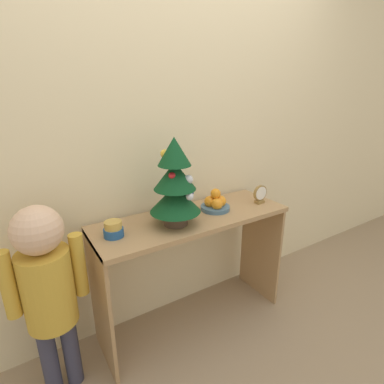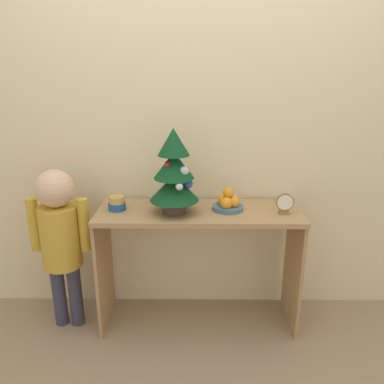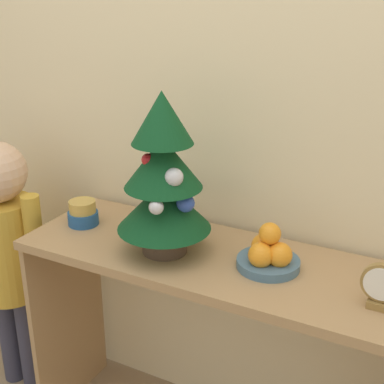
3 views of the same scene
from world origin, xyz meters
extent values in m
cube|color=beige|center=(0.00, 0.47, 1.25)|extent=(7.00, 0.05, 2.50)
cube|color=tan|center=(0.00, 0.21, 0.77)|extent=(1.23, 0.43, 0.03)
cube|color=tan|center=(-0.60, 0.21, 0.39)|extent=(0.02, 0.39, 0.79)
cylinder|color=#4C3828|center=(-0.14, 0.17, 0.81)|extent=(0.14, 0.14, 0.05)
cylinder|color=brown|center=(-0.14, 0.17, 0.86)|extent=(0.02, 0.02, 0.04)
cone|color=#0F421E|center=(-0.14, 0.17, 0.94)|extent=(0.29, 0.29, 0.15)
cone|color=#0F421E|center=(-0.14, 0.17, 1.08)|extent=(0.24, 0.24, 0.15)
cone|color=#0F421E|center=(-0.14, 0.17, 1.21)|extent=(0.18, 0.18, 0.15)
sphere|color=#2D4CA8|center=(-0.06, 0.16, 0.97)|extent=(0.05, 0.05, 0.05)
sphere|color=silver|center=(-0.11, 0.07, 0.98)|extent=(0.04, 0.04, 0.04)
sphere|color=red|center=(-0.18, 0.14, 1.09)|extent=(0.04, 0.04, 0.04)
sphere|color=silver|center=(-0.08, 0.13, 1.05)|extent=(0.05, 0.05, 0.05)
sphere|color=red|center=(-0.21, 0.17, 1.01)|extent=(0.06, 0.06, 0.06)
sphere|color=gold|center=(-0.18, 0.22, 1.19)|extent=(0.05, 0.05, 0.05)
cylinder|color=#476B84|center=(0.18, 0.22, 0.80)|extent=(0.19, 0.19, 0.03)
sphere|color=orange|center=(0.21, 0.22, 0.84)|extent=(0.07, 0.07, 0.07)
sphere|color=orange|center=(0.15, 0.25, 0.84)|extent=(0.07, 0.07, 0.07)
sphere|color=orange|center=(0.16, 0.19, 0.84)|extent=(0.07, 0.07, 0.07)
sphere|color=orange|center=(0.18, 0.22, 0.90)|extent=(0.07, 0.07, 0.07)
cylinder|color=#235189|center=(-0.49, 0.21, 0.81)|extent=(0.11, 0.11, 0.05)
cylinder|color=gold|center=(-0.49, 0.21, 0.85)|extent=(0.09, 0.09, 0.04)
cube|color=olive|center=(0.50, 0.16, 0.80)|extent=(0.06, 0.04, 0.02)
cylinder|color=olive|center=(0.50, 0.16, 0.86)|extent=(0.11, 0.02, 0.11)
cylinder|color=white|center=(0.50, 0.15, 0.86)|extent=(0.09, 0.00, 0.09)
cylinder|color=#38384C|center=(-0.90, 0.17, 0.22)|extent=(0.08, 0.08, 0.43)
cylinder|color=#38384C|center=(-0.79, 0.17, 0.22)|extent=(0.08, 0.08, 0.43)
cylinder|color=gold|center=(-0.84, 0.17, 0.63)|extent=(0.24, 0.24, 0.39)
cylinder|color=gold|center=(-0.69, 0.17, 0.70)|extent=(0.07, 0.07, 0.33)
camera|label=1|loc=(-0.90, -1.21, 1.53)|focal=28.00mm
camera|label=2|loc=(-0.02, -1.91, 1.59)|focal=35.00mm
camera|label=3|loc=(0.62, -1.11, 1.57)|focal=50.00mm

